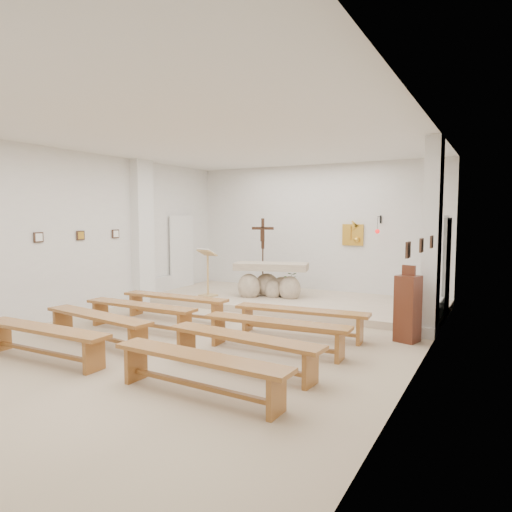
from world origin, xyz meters
The scene contains 31 objects.
ground centered at (0.00, 0.00, 0.00)m, with size 7.00×10.00×0.00m, color beige.
wall_left centered at (-3.49, 0.00, 1.75)m, with size 0.02×10.00×3.50m, color silver.
wall_right centered at (3.49, 0.00, 1.75)m, with size 0.02×10.00×3.50m, color silver.
wall_back centered at (0.00, 4.99, 1.75)m, with size 7.00×0.02×3.50m, color silver.
ceiling centered at (0.00, 0.00, 3.49)m, with size 7.00×10.00×0.02m, color silver.
sanctuary_platform centered at (0.00, 3.50, 0.07)m, with size 6.98×3.00×0.15m, color beige.
pilaster_left centered at (-3.37, 2.00, 1.75)m, with size 0.26×0.55×3.50m, color white.
pilaster_right centered at (3.37, 2.00, 1.75)m, with size 0.26×0.55×3.50m, color white.
gold_wall_relief centered at (1.05, 4.96, 1.65)m, with size 0.55×0.04×0.55m, color gold.
sanctuary_lamp centered at (1.75, 4.71, 1.81)m, with size 0.11×0.36×0.44m.
station_frame_left_front centered at (-3.47, -0.80, 1.72)m, with size 0.03×0.20×0.20m, color #3C261A.
station_frame_left_mid centered at (-3.47, 0.20, 1.72)m, with size 0.03×0.20×0.20m, color #3C261A.
station_frame_left_rear centered at (-3.47, 1.20, 1.72)m, with size 0.03×0.20×0.20m, color #3C261A.
station_frame_right_front centered at (3.47, -0.80, 1.72)m, with size 0.03×0.20×0.20m, color #3C261A.
station_frame_right_mid centered at (3.47, 0.20, 1.72)m, with size 0.03×0.20×0.20m, color #3C261A.
station_frame_right_rear centered at (3.47, 1.20, 1.72)m, with size 0.03×0.20×0.20m, color #3C261A.
radiator_left centered at (-3.43, 2.70, 0.27)m, with size 0.10×0.85×0.52m, color silver.
radiator_right centered at (3.43, 2.70, 0.27)m, with size 0.10×0.85×0.52m, color silver.
altar centered at (-0.53, 3.39, 0.50)m, with size 1.90×1.16×0.92m.
lectern centered at (-1.93, 2.70, 0.74)m, with size 0.47×0.42×1.20m.
crucifix_stand centered at (-1.03, 3.92, 1.26)m, with size 0.58×0.25×1.93m.
potted_plant centered at (-0.44, 4.20, 0.42)m, with size 0.48×0.41×0.53m, color #2E5421.
donation_pedestal centered at (3.10, 1.38, 0.58)m, with size 0.43×0.43×1.31m.
bench_left_front centered at (-1.40, 0.76, 0.38)m, with size 2.40×0.44×0.51m.
bench_right_front centered at (1.40, 0.76, 0.38)m, with size 2.42×0.60×0.51m.
bench_left_second centered at (-1.40, -0.25, 0.38)m, with size 2.39×0.38×0.51m.
bench_right_second centered at (1.40, -0.25, 0.38)m, with size 2.41×0.50×0.51m.
bench_left_third centered at (-1.40, -1.26, 0.38)m, with size 2.42×0.68×0.51m.
bench_right_third centered at (1.40, -1.26, 0.38)m, with size 2.42×0.58×0.51m.
bench_left_fourth centered at (-1.40, -2.27, 0.38)m, with size 2.40×0.42×0.51m.
bench_right_fourth centered at (1.40, -2.27, 0.38)m, with size 2.41×0.47×0.51m.
Camera 1 is at (4.50, -6.54, 2.13)m, focal length 32.00 mm.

